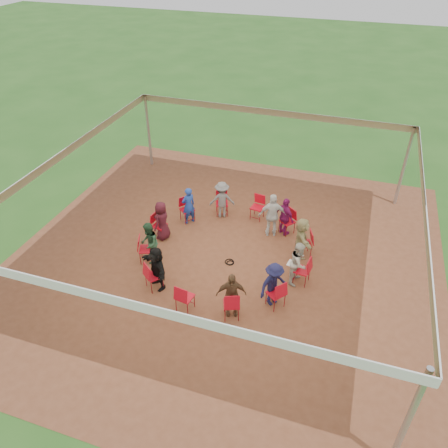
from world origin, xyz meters
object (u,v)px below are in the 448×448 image
(chair_2, at_px, (287,222))
(person_seated_1, at_px, (302,238))
(chair_8, at_px, (154,276))
(person_seated_0, at_px, (299,263))
(cable_coil, at_px, (230,262))
(chair_7, at_px, (146,249))
(person_seated_5, at_px, (162,221))
(person_seated_6, at_px, (149,243))
(person_seated_9, at_px, (274,284))
(chair_10, at_px, (231,304))
(person_seated_7, at_px, (157,268))
(person_seated_2, at_px, (285,217))
(laptop, at_px, (293,262))
(person_seated_3, at_px, (222,200))
(chair_4, at_px, (222,204))
(person_seated_8, at_px, (231,294))
(chair_3, at_px, (257,208))
(chair_5, at_px, (187,210))
(chair_6, at_px, (159,226))
(chair_11, at_px, (276,293))
(chair_1, at_px, (305,244))
(chair_0, at_px, (302,270))
(chair_9, at_px, (185,297))
(standing_person, at_px, (273,215))
(person_seated_4, at_px, (189,206))

(chair_2, distance_m, person_seated_1, 1.27)
(chair_8, height_order, person_seated_0, person_seated_0)
(cable_coil, bearing_deg, chair_7, -164.16)
(person_seated_5, xyz_separation_m, person_seated_6, (0.14, -1.20, 0.00))
(person_seated_9, bearing_deg, chair_8, 136.44)
(person_seated_0, bearing_deg, chair_10, 152.49)
(person_seated_1, bearing_deg, person_seated_7, 105.00)
(person_seated_2, xyz_separation_m, laptop, (0.69, -2.15, -0.05))
(person_seated_3, bearing_deg, person_seated_1, 135.00)
(person_seated_5, bearing_deg, chair_4, 152.49)
(chair_4, distance_m, person_seated_7, 4.15)
(chair_8, distance_m, person_seated_2, 4.79)
(chair_10, distance_m, person_seated_7, 2.41)
(chair_10, distance_m, person_seated_0, 2.41)
(cable_coil, bearing_deg, person_seated_8, -71.38)
(chair_3, distance_m, person_seated_2, 1.27)
(chair_5, relative_size, chair_7, 1.00)
(chair_6, relative_size, person_seated_2, 0.66)
(chair_11, bearing_deg, person_seated_7, 133.56)
(chair_1, relative_size, person_seated_7, 0.66)
(person_seated_1, bearing_deg, chair_6, 74.61)
(chair_10, bearing_deg, person_seated_0, 32.49)
(chair_6, xyz_separation_m, cable_coil, (2.61, -0.56, -0.43))
(chair_0, xyz_separation_m, person_seated_9, (-0.60, -1.09, 0.24))
(chair_7, distance_m, laptop, 4.46)
(chair_2, height_order, chair_9, same)
(chair_6, height_order, standing_person, standing_person)
(person_seated_0, relative_size, laptop, 4.16)
(person_seated_4, bearing_deg, chair_9, 59.17)
(chair_3, distance_m, person_seated_9, 4.15)
(chair_7, xyz_separation_m, person_seated_3, (1.43, 3.07, 0.24))
(chair_8, distance_m, chair_11, 3.47)
(chair_8, xyz_separation_m, person_seated_6, (-0.64, 1.06, 0.24))
(chair_10, distance_m, person_seated_3, 4.79)
(chair_2, height_order, person_seated_6, person_seated_6)
(chair_4, xyz_separation_m, chair_9, (0.53, -4.71, 0.00))
(chair_8, bearing_deg, chair_5, 135.00)
(chair_10, bearing_deg, chair_5, 105.00)
(chair_2, xyz_separation_m, person_seated_5, (-3.83, -1.57, 0.24))
(chair_10, relative_size, cable_coil, 2.60)
(person_seated_9, bearing_deg, person_seated_8, 165.00)
(chair_9, height_order, person_seated_4, person_seated_4)
(chair_11, relative_size, person_seated_2, 0.66)
(chair_11, relative_size, person_seated_1, 0.66)
(standing_person, bearing_deg, person_seated_2, -169.66)
(chair_5, bearing_deg, chair_3, 150.00)
(chair_0, height_order, person_seated_7, person_seated_7)
(person_seated_3, distance_m, standing_person, 2.00)
(chair_4, distance_m, chair_5, 1.27)
(chair_10, height_order, person_seated_3, person_seated_3)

